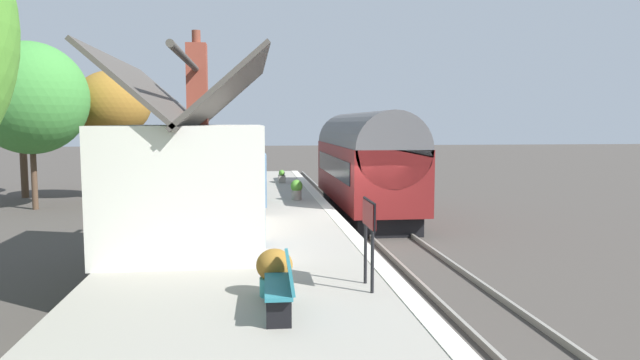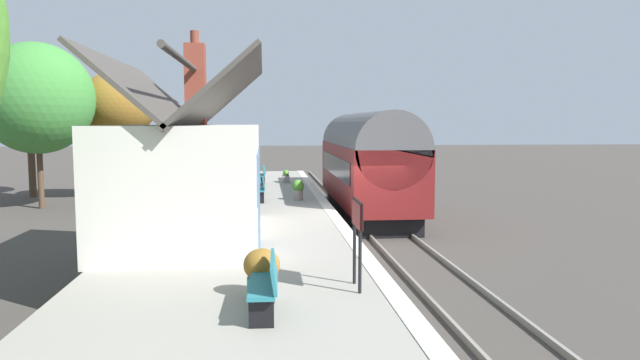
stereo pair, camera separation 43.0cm
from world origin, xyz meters
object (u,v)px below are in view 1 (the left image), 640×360
tree_far_right (30,98)px  tree_distant (20,90)px  planter_by_door (282,176)px  station_building (192,176)px  bench_mid_platform (259,189)px  train (365,163)px  bench_platform_end (254,182)px  planter_bench_left (274,271)px  station_sign_board (369,222)px  bench_by_lamp (258,175)px  tree_mid_background (113,104)px  bench_near_building (282,285)px  planter_under_sign (297,189)px  planter_edge_far (238,181)px

tree_far_right → tree_distant: bearing=24.8°
planter_by_door → station_building: bearing=167.6°
bench_mid_platform → train: bearing=-63.8°
train → tree_distant: bearing=63.8°
bench_platform_end → bench_mid_platform: (-2.58, -0.16, 0.00)m
bench_platform_end → bench_mid_platform: bearing=-176.4°
bench_platform_end → bench_mid_platform: same height
planter_by_door → planter_bench_left: 18.66m
train → bench_platform_end: train is taller
station_sign_board → station_building: bearing=35.5°
bench_by_lamp → tree_mid_background: size_ratio=0.22×
station_building → station_sign_board: (-4.91, -3.50, -0.38)m
bench_near_building → planter_bench_left: size_ratio=1.76×
station_sign_board → bench_platform_end: bearing=7.6°
planter_under_sign → station_sign_board: bearing=-178.4°
planter_edge_far → station_sign_board: 15.74m
planter_under_sign → tree_mid_background: (8.42, 8.49, 3.43)m
planter_edge_far → station_building: bearing=175.2°
train → planter_by_door: bearing=34.6°
planter_under_sign → tree_distant: 17.21m
bench_near_building → bench_platform_end: bearing=1.1°
station_building → bench_by_lamp: (12.46, -1.79, -1.10)m
station_building → bench_near_building: station_building is taller
bench_by_lamp → bench_near_building: (-18.65, -0.11, 0.00)m
train → station_building: station_building is taller
planter_by_door → tree_distant: size_ratio=0.11×
bench_mid_platform → planter_under_sign: bearing=-79.2°
bench_platform_end → planter_bench_left: bench_platform_end is taller
bench_mid_platform → planter_edge_far: size_ratio=1.82×
planter_edge_far → planter_bench_left: (-15.76, -0.94, 0.05)m
bench_platform_end → planter_bench_left: size_ratio=1.76×
station_building → bench_mid_platform: (6.68, -1.77, -1.10)m
planter_by_door → tree_distant: (3.45, 13.20, 4.26)m
bench_mid_platform → station_building: bearing=165.2°
planter_edge_far → station_sign_board: station_sign_board is taller
station_building → station_sign_board: bearing=-144.5°
planter_bench_left → station_sign_board: station_sign_board is taller
tree_mid_background → tree_distant: 5.20m
tree_mid_background → station_sign_board: bearing=-156.5°
bench_platform_end → tree_distant: 14.67m
planter_by_door → planter_under_sign: 6.52m
train → planter_bench_left: size_ratio=12.83×
bench_by_lamp → bench_mid_platform: bearing=179.7°
train → planter_edge_far: size_ratio=13.34×
train → planter_by_door: 5.70m
station_building → planter_edge_far: (10.60, -0.90, -1.19)m
train → tree_mid_background: (6.53, 11.48, 2.61)m
planter_bench_left → planter_under_sign: (12.11, -1.33, -0.01)m
station_building → bench_near_building: 6.57m
bench_mid_platform → planter_edge_far: (3.93, 0.87, -0.10)m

